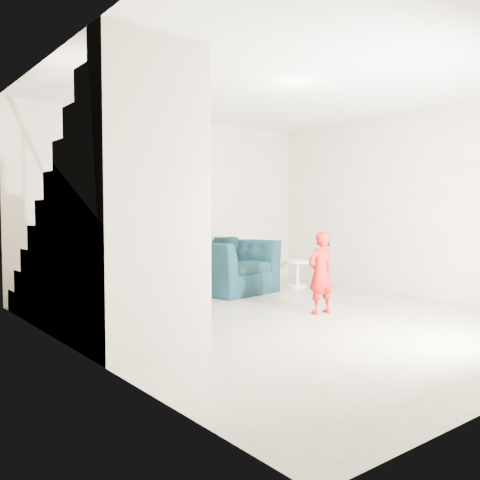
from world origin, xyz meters
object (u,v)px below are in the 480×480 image
toddler (321,273)px  side_table (297,269)px  staircase (110,240)px  armchair (230,267)px

toddler → side_table: (1.35, 1.77, -0.20)m
side_table → staircase: 4.03m
toddler → armchair: bearing=-88.9°
staircase → armchair: bearing=29.0°
armchair → toddler: size_ratio=1.23×
toddler → staircase: staircase is taller
armchair → side_table: size_ratio=2.77×
staircase → toddler: bearing=-13.0°
armchair → staircase: bearing=-161.0°
toddler → side_table: toddler is taller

